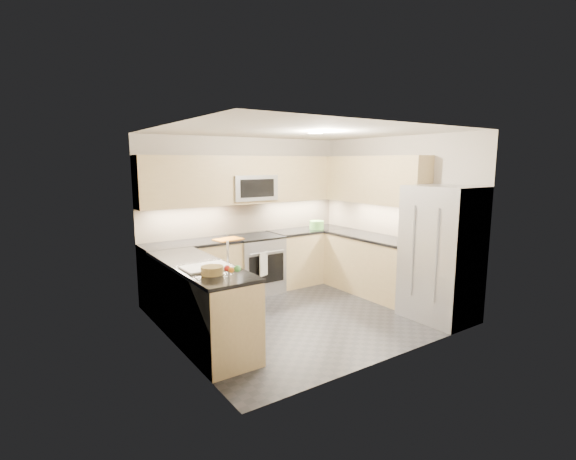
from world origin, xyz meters
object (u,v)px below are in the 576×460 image
at_px(fruit_basket, 212,270).
at_px(refrigerator, 441,254).
at_px(cutting_board, 228,239).
at_px(microwave, 251,188).
at_px(gas_range, 256,265).
at_px(utensil_bowl, 317,225).

bearing_deg(fruit_basket, refrigerator, -11.62).
bearing_deg(fruit_basket, cutting_board, 59.03).
xyz_separation_m(microwave, refrigerator, (1.45, -2.55, -0.80)).
relative_size(microwave, fruit_basket, 3.22).
height_order(gas_range, cutting_board, cutting_board).
relative_size(gas_range, microwave, 1.20).
xyz_separation_m(gas_range, utensil_bowl, (1.20, -0.05, 0.56)).
xyz_separation_m(gas_range, microwave, (0.00, 0.12, 1.24)).
height_order(cutting_board, fruit_basket, fruit_basket).
relative_size(refrigerator, fruit_basket, 7.63).
xyz_separation_m(refrigerator, fruit_basket, (-3.01, 0.62, 0.08)).
height_order(microwave, refrigerator, microwave).
height_order(refrigerator, cutting_board, refrigerator).
bearing_deg(gas_range, refrigerator, -59.12).
bearing_deg(gas_range, fruit_basket, -130.84).
relative_size(cutting_board, fruit_basket, 1.70).
height_order(microwave, cutting_board, microwave).
height_order(gas_range, utensil_bowl, utensil_bowl).
xyz_separation_m(gas_range, refrigerator, (1.45, -2.43, 0.45)).
xyz_separation_m(microwave, fruit_basket, (-1.56, -1.93, -0.72)).
bearing_deg(cutting_board, gas_range, 10.04).
bearing_deg(microwave, fruit_basket, -128.95).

